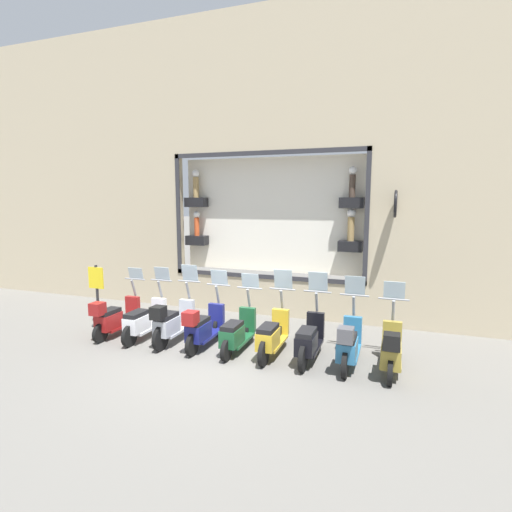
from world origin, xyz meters
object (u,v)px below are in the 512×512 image
Objects in this scene: scooter_yellow_3 at (272,335)px; scooter_silver_6 at (172,322)px; scooter_navy_5 at (203,327)px; scooter_white_7 at (144,321)px; scooter_black_2 at (309,340)px; scooter_teal_1 at (349,344)px; scooter_red_8 at (114,317)px; shop_sign_post at (97,294)px; scooter_olive_0 at (391,350)px; scooter_green_4 at (237,333)px.

scooter_silver_6 is at bearing 91.36° from scooter_yellow_3.
scooter_silver_6 is (0.01, 0.79, 0.02)m from scooter_navy_5.
scooter_yellow_3 reaches higher than scooter_white_7.
scooter_black_2 reaches higher than scooter_white_7.
scooter_teal_1 is 1.00× the size of scooter_yellow_3.
shop_sign_post reaches higher than scooter_red_8.
scooter_white_7 is (0.05, 0.79, -0.06)m from scooter_silver_6.
scooter_olive_0 is 5.52m from scooter_white_7.
scooter_black_2 is at bearing -94.13° from shop_sign_post.
scooter_teal_1 reaches higher than scooter_navy_5.
scooter_teal_1 is 2.37m from scooter_green_4.
scooter_white_7 is 1.13× the size of shop_sign_post.
scooter_green_4 is at bearing 88.68° from scooter_teal_1.
scooter_black_2 is at bearing -89.91° from scooter_white_7.
scooter_navy_5 is at bearing -98.27° from shop_sign_post.
scooter_white_7 is 1.01× the size of scooter_red_8.
scooter_green_4 reaches higher than scooter_red_8.
scooter_olive_0 is at bearing -90.69° from scooter_white_7.
scooter_navy_5 is 1.13× the size of shop_sign_post.
scooter_navy_5 is at bearing 92.48° from scooter_yellow_3.
scooter_yellow_3 is (-0.00, 0.79, -0.00)m from scooter_black_2.
scooter_teal_1 is 1.01× the size of scooter_red_8.
scooter_yellow_3 is at bearing -88.64° from scooter_silver_6.
scooter_red_8 is (-0.08, 3.94, 0.01)m from scooter_yellow_3.
scooter_black_2 is 2.37m from scooter_navy_5.
scooter_navy_5 is at bearing -89.79° from scooter_red_8.
scooter_teal_1 is at bearing -89.87° from scooter_red_8.
scooter_green_4 is 1.00× the size of scooter_navy_5.
scooter_silver_6 reaches higher than shop_sign_post.
scooter_teal_1 is 1.13× the size of shop_sign_post.
scooter_yellow_3 reaches higher than scooter_green_4.
shop_sign_post is at bearing 86.20° from scooter_olive_0.
scooter_yellow_3 is 1.01× the size of scooter_green_4.
shop_sign_post is at bearing 76.30° from scooter_white_7.
scooter_black_2 reaches higher than scooter_navy_5.
scooter_black_2 is at bearing -89.63° from scooter_green_4.
scooter_teal_1 is at bearing -94.20° from shop_sign_post.
scooter_green_4 is 1.00× the size of scooter_white_7.
scooter_black_2 is 4.73m from scooter_red_8.
scooter_silver_6 is 0.79m from scooter_white_7.
scooter_yellow_3 is at bearing -94.80° from shop_sign_post.
scooter_black_2 is at bearing -88.98° from scooter_silver_6.
scooter_white_7 is 1.80m from shop_sign_post.
scooter_red_8 is at bearing 90.76° from scooter_silver_6.
scooter_teal_1 is at bearing 89.42° from scooter_olive_0.
scooter_olive_0 is 0.99× the size of scooter_yellow_3.
scooter_yellow_3 is 0.79m from scooter_green_4.
scooter_red_8 is (-0.01, 2.37, -0.01)m from scooter_navy_5.
scooter_black_2 is (0.06, 0.79, -0.03)m from scooter_teal_1.
scooter_green_4 is at bearing -85.75° from scooter_navy_5.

